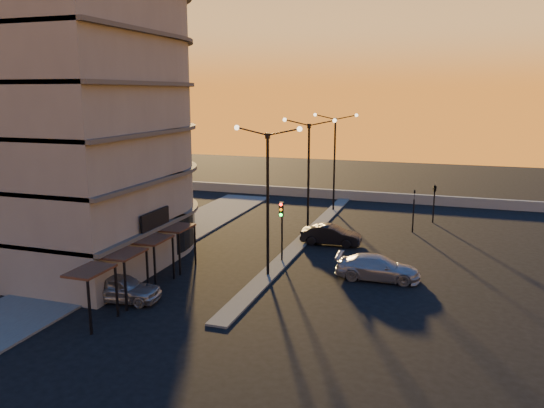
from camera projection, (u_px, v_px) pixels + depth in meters
The scene contains 14 objects.
ground at pixel (268, 276), 33.79m from camera, with size 120.00×120.00×0.00m, color black.
sidewalk_west at pixel (156, 244), 40.74m from camera, with size 5.00×40.00×0.12m, color #4A4A47.
median at pixel (308, 236), 43.06m from camera, with size 1.20×36.00×0.12m, color #4A4A47.
parapet at pixel (363, 196), 57.20m from camera, with size 44.00×0.50×1.00m, color slate.
building at pixel (71, 86), 35.68m from camera, with size 14.35×17.08×25.00m.
streetlamp_near at pixel (268, 190), 32.63m from camera, with size 4.32×0.32×9.51m.
streetlamp_mid at pixel (309, 168), 41.91m from camera, with size 4.32×0.32×9.51m.
streetlamp_far at pixel (335, 154), 51.19m from camera, with size 4.32×0.32×9.51m.
traffic_light_main at pixel (281, 222), 35.85m from camera, with size 0.28×0.44×4.25m.
signal_east_a at pixel (414, 210), 43.91m from camera, with size 0.13×0.16×3.60m.
signal_east_b at pixel (435, 189), 46.91m from camera, with size 0.42×1.99×3.60m.
car_hatchback at pixel (120, 288), 29.59m from camera, with size 1.83×4.56×1.55m, color gray.
car_sedan at pixel (331, 235), 40.57m from camera, with size 1.59×4.57×1.51m, color black.
car_wagon at pixel (378, 268), 33.05m from camera, with size 2.12×5.21×1.51m, color #93949A.
Camera 1 is at (10.40, -30.38, 11.48)m, focal length 35.00 mm.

